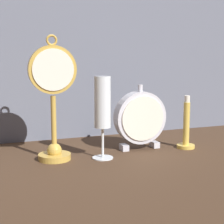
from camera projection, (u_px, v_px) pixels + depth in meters
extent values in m
plane|color=#422D1E|center=(123.00, 161.00, 1.00)|extent=(4.00, 4.00, 0.00)
cube|color=slate|center=(86.00, 41.00, 1.25)|extent=(1.35, 0.01, 0.65)
cylinder|color=gold|center=(55.00, 157.00, 1.02)|extent=(0.09, 0.09, 0.02)
sphere|color=gold|center=(54.00, 150.00, 1.01)|extent=(0.04, 0.04, 0.04)
cylinder|color=gold|center=(54.00, 125.00, 1.00)|extent=(0.01, 0.01, 0.16)
cylinder|color=gold|center=(52.00, 70.00, 0.98)|extent=(0.13, 0.02, 0.13)
cylinder|color=silver|center=(53.00, 70.00, 0.97)|extent=(0.11, 0.00, 0.11)
torus|color=gold|center=(52.00, 40.00, 0.97)|extent=(0.03, 0.01, 0.03)
cube|color=silver|center=(124.00, 147.00, 1.11)|extent=(0.02, 0.03, 0.02)
cube|color=silver|center=(155.00, 144.00, 1.15)|extent=(0.02, 0.03, 0.02)
cylinder|color=silver|center=(140.00, 117.00, 1.12)|extent=(0.16, 0.04, 0.16)
cylinder|color=silver|center=(143.00, 119.00, 1.10)|extent=(0.13, 0.00, 0.13)
cylinder|color=silver|center=(140.00, 88.00, 1.10)|extent=(0.01, 0.01, 0.02)
cylinder|color=silver|center=(103.00, 157.00, 1.03)|extent=(0.06, 0.06, 0.01)
cylinder|color=silver|center=(103.00, 142.00, 1.02)|extent=(0.01, 0.01, 0.08)
cylinder|color=white|center=(102.00, 102.00, 1.01)|extent=(0.04, 0.04, 0.14)
cylinder|color=#DBC675|center=(103.00, 111.00, 1.01)|extent=(0.04, 0.04, 0.09)
cylinder|color=gold|center=(186.00, 146.00, 1.14)|extent=(0.05, 0.05, 0.01)
cylinder|color=gold|center=(186.00, 124.00, 1.13)|extent=(0.02, 0.02, 0.13)
cylinder|color=silver|center=(187.00, 99.00, 1.12)|extent=(0.02, 0.02, 0.02)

